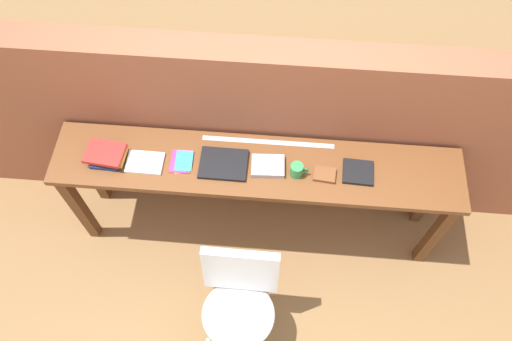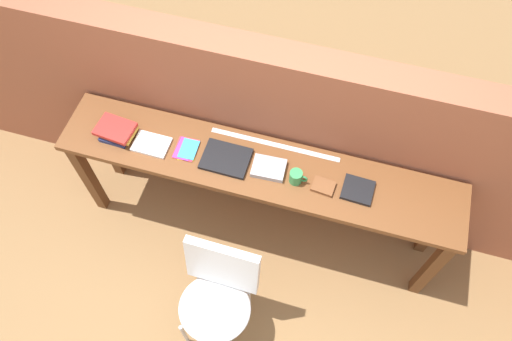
# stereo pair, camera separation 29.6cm
# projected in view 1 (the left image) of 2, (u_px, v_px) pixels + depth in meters

# --- Properties ---
(ground_plane) EXTENTS (40.00, 40.00, 0.00)m
(ground_plane) POSITION_uv_depth(u_px,v_px,m) (253.00, 262.00, 3.62)
(ground_plane) COLOR olive
(brick_wall_back) EXTENTS (6.00, 0.20, 1.51)m
(brick_wall_back) POSITION_uv_depth(u_px,v_px,m) (261.00, 131.00, 3.28)
(brick_wall_back) COLOR #935138
(brick_wall_back) RESTS_ON ground
(sideboard) EXTENTS (2.50, 0.44, 0.88)m
(sideboard) POSITION_uv_depth(u_px,v_px,m) (257.00, 176.00, 3.13)
(sideboard) COLOR brown
(sideboard) RESTS_ON ground
(chair_white_moulded) EXTENTS (0.45, 0.46, 0.89)m
(chair_white_moulded) POSITION_uv_depth(u_px,v_px,m) (239.00, 299.00, 2.95)
(chair_white_moulded) COLOR silver
(chair_white_moulded) RESTS_ON ground
(book_stack_leftmost) EXTENTS (0.25, 0.19, 0.08)m
(book_stack_leftmost) POSITION_uv_depth(u_px,v_px,m) (106.00, 155.00, 2.99)
(book_stack_leftmost) COLOR navy
(book_stack_leftmost) RESTS_ON sideboard
(magazine_cycling) EXTENTS (0.22, 0.16, 0.02)m
(magazine_cycling) POSITION_uv_depth(u_px,v_px,m) (145.00, 163.00, 3.00)
(magazine_cycling) COLOR white
(magazine_cycling) RESTS_ON sideboard
(pamphlet_pile_colourful) EXTENTS (0.15, 0.17, 0.01)m
(pamphlet_pile_colourful) POSITION_uv_depth(u_px,v_px,m) (182.00, 161.00, 3.01)
(pamphlet_pile_colourful) COLOR yellow
(pamphlet_pile_colourful) RESTS_ON sideboard
(book_open_centre) EXTENTS (0.29, 0.22, 0.02)m
(book_open_centre) POSITION_uv_depth(u_px,v_px,m) (223.00, 164.00, 3.00)
(book_open_centre) COLOR black
(book_open_centre) RESTS_ON sideboard
(book_grey_hardcover) EXTENTS (0.20, 0.16, 0.04)m
(book_grey_hardcover) POSITION_uv_depth(u_px,v_px,m) (268.00, 166.00, 2.98)
(book_grey_hardcover) COLOR #9E9EA3
(book_grey_hardcover) RESTS_ON sideboard
(mug) EXTENTS (0.11, 0.08, 0.09)m
(mug) POSITION_uv_depth(u_px,v_px,m) (297.00, 170.00, 2.94)
(mug) COLOR #338C4C
(mug) RESTS_ON sideboard
(leather_journal_brown) EXTENTS (0.14, 0.11, 0.02)m
(leather_journal_brown) POSITION_uv_depth(u_px,v_px,m) (324.00, 174.00, 2.96)
(leather_journal_brown) COLOR brown
(leather_journal_brown) RESTS_ON sideboard
(book_repair_rightmost) EXTENTS (0.19, 0.17, 0.02)m
(book_repair_rightmost) POSITION_uv_depth(u_px,v_px,m) (358.00, 172.00, 2.97)
(book_repair_rightmost) COLOR black
(book_repair_rightmost) RESTS_ON sideboard
(ruler_metal_back_edge) EXTENTS (0.82, 0.03, 0.00)m
(ruler_metal_back_edge) POSITION_uv_depth(u_px,v_px,m) (268.00, 142.00, 3.09)
(ruler_metal_back_edge) COLOR silver
(ruler_metal_back_edge) RESTS_ON sideboard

